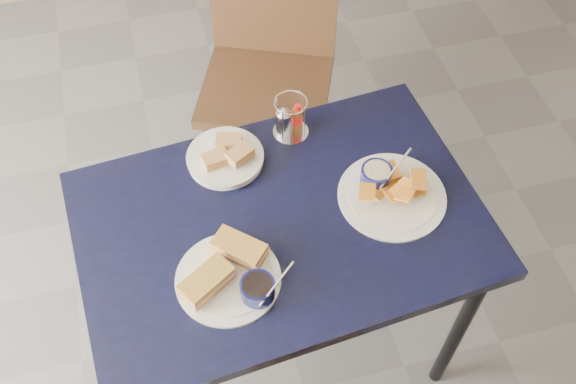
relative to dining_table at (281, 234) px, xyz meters
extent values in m
cube|color=black|center=(0.00, 0.00, 0.05)|extent=(1.18, 0.84, 0.04)
cylinder|color=black|center=(0.49, -0.30, -0.32)|extent=(0.04, 0.04, 0.71)
cylinder|color=black|center=(-0.49, 0.30, -0.32)|extent=(0.04, 0.04, 0.71)
cylinder|color=black|center=(0.49, 0.30, -0.32)|extent=(0.04, 0.04, 0.71)
cube|color=black|center=(0.13, 0.77, -0.19)|extent=(0.62, 0.61, 0.05)
cylinder|color=black|center=(-0.06, 0.59, -0.44)|extent=(0.04, 0.04, 0.47)
cylinder|color=black|center=(0.33, 0.59, -0.44)|extent=(0.04, 0.04, 0.47)
cylinder|color=black|center=(-0.06, 0.95, -0.44)|extent=(0.04, 0.04, 0.47)
cylinder|color=black|center=(0.33, 0.95, -0.44)|extent=(0.04, 0.04, 0.47)
cylinder|color=white|center=(-0.18, -0.15, 0.08)|extent=(0.28, 0.28, 0.01)
cylinder|color=white|center=(-0.18, -0.15, 0.08)|extent=(0.23, 0.23, 0.00)
cube|color=#BA8E42|center=(-0.23, -0.16, 0.11)|extent=(0.16, 0.13, 0.04)
cube|color=tan|center=(-0.23, -0.16, 0.10)|extent=(0.16, 0.14, 0.01)
cube|color=#BA8E42|center=(-0.13, -0.08, 0.11)|extent=(0.15, 0.15, 0.04)
cube|color=tan|center=(-0.13, -0.08, 0.10)|extent=(0.16, 0.15, 0.01)
cylinder|color=#090B33|center=(-0.11, -0.21, 0.11)|extent=(0.09, 0.09, 0.05)
cylinder|color=black|center=(-0.11, -0.21, 0.12)|extent=(0.08, 0.08, 0.01)
cylinder|color=silver|center=(-0.07, -0.23, 0.15)|extent=(0.11, 0.07, 0.08)
cylinder|color=white|center=(0.33, 0.00, 0.08)|extent=(0.31, 0.31, 0.01)
cylinder|color=white|center=(0.33, 0.00, 0.08)|extent=(0.25, 0.25, 0.00)
cube|color=orange|center=(0.40, 0.01, 0.09)|extent=(0.08, 0.07, 0.01)
cube|color=orange|center=(0.28, 0.02, 0.09)|extent=(0.08, 0.08, 0.02)
cube|color=orange|center=(0.35, 0.00, 0.10)|extent=(0.05, 0.07, 0.01)
cube|color=orange|center=(0.32, 0.03, 0.10)|extent=(0.08, 0.08, 0.01)
cube|color=orange|center=(0.38, -0.01, 0.10)|extent=(0.08, 0.06, 0.02)
cube|color=orange|center=(0.33, -0.02, 0.11)|extent=(0.07, 0.06, 0.01)
cube|color=orange|center=(0.35, -0.01, 0.11)|extent=(0.08, 0.07, 0.02)
cube|color=orange|center=(0.34, 0.06, 0.12)|extent=(0.05, 0.07, 0.01)
cube|color=orange|center=(0.35, -0.04, 0.12)|extent=(0.08, 0.08, 0.02)
cube|color=orange|center=(0.24, -0.01, 0.13)|extent=(0.07, 0.08, 0.01)
cube|color=orange|center=(0.39, -0.01, 0.13)|extent=(0.06, 0.07, 0.03)
cylinder|color=#090B33|center=(0.30, 0.06, 0.11)|extent=(0.09, 0.09, 0.05)
cylinder|color=beige|center=(0.30, 0.06, 0.12)|extent=(0.08, 0.08, 0.01)
cylinder|color=silver|center=(0.34, 0.04, 0.15)|extent=(0.11, 0.07, 0.08)
cylinder|color=white|center=(-0.11, 0.25, 0.08)|extent=(0.23, 0.23, 0.02)
cylinder|color=white|center=(-0.11, 0.25, 0.09)|extent=(0.18, 0.18, 0.00)
cube|color=tan|center=(-0.14, 0.23, 0.11)|extent=(0.08, 0.06, 0.03)
cube|color=tan|center=(-0.09, 0.28, 0.12)|extent=(0.09, 0.07, 0.03)
cube|color=tan|center=(-0.07, 0.22, 0.12)|extent=(0.09, 0.08, 0.03)
cylinder|color=silver|center=(0.11, 0.31, 0.08)|extent=(0.11, 0.11, 0.01)
cylinder|color=silver|center=(0.14, 0.34, 0.14)|extent=(0.01, 0.00, 0.13)
cylinder|color=silver|center=(0.07, 0.34, 0.14)|extent=(0.01, 0.00, 0.13)
cylinder|color=silver|center=(0.07, 0.27, 0.14)|extent=(0.01, 0.00, 0.13)
cylinder|color=silver|center=(0.14, 0.27, 0.14)|extent=(0.01, 0.00, 0.13)
torus|color=silver|center=(0.11, 0.31, 0.20)|extent=(0.10, 0.10, 0.00)
cylinder|color=silver|center=(0.09, 0.31, 0.12)|extent=(0.05, 0.05, 0.08)
cone|color=silver|center=(0.09, 0.31, 0.17)|extent=(0.04, 0.04, 0.02)
cylinder|color=brown|center=(0.13, 0.31, 0.12)|extent=(0.03, 0.03, 0.08)
cylinder|color=#BB120A|center=(0.13, 0.31, 0.12)|extent=(0.03, 0.03, 0.03)
cylinder|color=#BB120A|center=(0.13, 0.31, 0.17)|extent=(0.02, 0.02, 0.02)
camera|label=1|loc=(-0.23, -0.96, 1.56)|focal=40.00mm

